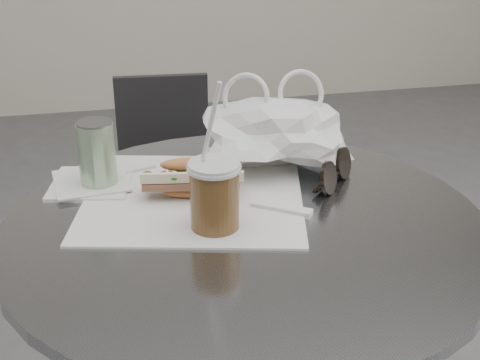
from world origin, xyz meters
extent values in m
cylinder|color=slate|center=(0.00, 0.20, 0.73)|extent=(0.76, 0.76, 0.02)
cylinder|color=#2E2E31|center=(-0.03, 1.09, 0.01)|extent=(0.32, 0.32, 0.02)
cylinder|color=#2E2E31|center=(-0.03, 1.09, 0.21)|extent=(0.06, 0.06, 0.42)
cylinder|color=#2E2E31|center=(-0.03, 1.09, 0.42)|extent=(0.36, 0.36, 0.02)
cube|color=#2E2E31|center=(-0.02, 1.26, 0.56)|extent=(0.28, 0.05, 0.24)
cube|color=white|center=(-0.07, 0.30, 0.74)|extent=(0.43, 0.41, 0.00)
ellipsoid|color=#CD834D|center=(-0.07, 0.30, 0.75)|extent=(0.20, 0.10, 0.02)
cube|color=brown|center=(-0.07, 0.30, 0.77)|extent=(0.16, 0.07, 0.01)
ellipsoid|color=#CD834D|center=(-0.07, 0.31, 0.79)|extent=(0.20, 0.10, 0.04)
cylinder|color=brown|center=(-0.05, 0.19, 0.79)|extent=(0.07, 0.07, 0.10)
cylinder|color=silver|center=(-0.05, 0.19, 0.84)|extent=(0.08, 0.08, 0.01)
cylinder|color=white|center=(-0.06, 0.19, 0.88)|extent=(0.04, 0.04, 0.18)
cylinder|color=black|center=(0.16, 0.27, 0.77)|extent=(0.05, 0.06, 0.06)
cylinder|color=black|center=(0.20, 0.32, 0.77)|extent=(0.05, 0.06, 0.06)
cube|color=black|center=(0.18, 0.30, 0.76)|extent=(0.02, 0.02, 0.01)
cube|color=white|center=(-0.23, 0.39, 0.74)|extent=(0.16, 0.16, 0.01)
cube|color=white|center=(-0.23, 0.39, 0.75)|extent=(0.14, 0.14, 0.00)
cylinder|color=#5D9A5A|center=(-0.22, 0.37, 0.80)|extent=(0.06, 0.06, 0.12)
cylinder|color=slate|center=(-0.22, 0.37, 0.86)|extent=(0.06, 0.06, 0.00)
camera|label=1|loc=(-0.21, -0.69, 1.24)|focal=50.00mm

